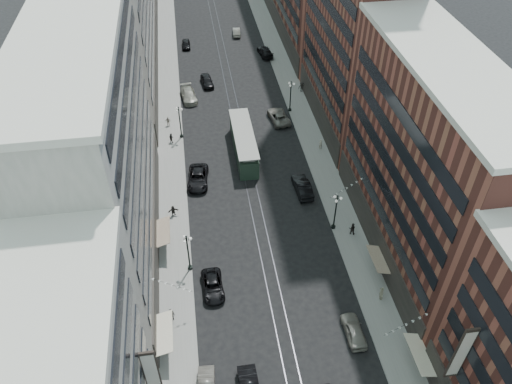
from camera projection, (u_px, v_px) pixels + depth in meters
ground at (236, 116)px, 83.47m from camera, size 220.00×220.00×0.00m
sidewalk_west at (169, 90)px, 89.60m from camera, size 4.00×180.00×0.15m
sidewalk_east at (289, 81)px, 92.04m from camera, size 4.00×180.00×0.15m
rail_west at (226, 86)px, 90.79m from camera, size 0.12×180.00×0.02m
rail_east at (233, 86)px, 90.94m from camera, size 0.12×180.00×0.02m
building_west_mid at (102, 155)px, 52.32m from camera, size 8.00×36.00×28.00m
building_east_mid at (424, 169)px, 53.71m from camera, size 8.00×30.00×24.00m
lamppost_sw_far at (188, 251)px, 56.71m from camera, size 1.03×1.14×5.52m
lamppost_sw_mid at (180, 121)px, 76.70m from camera, size 1.03×1.14×5.52m
lamppost_se_far at (336, 211)px, 61.71m from camera, size 1.03×1.14×5.52m
lamppost_se_mid at (291, 95)px, 82.43m from camera, size 1.03×1.14×5.52m
streetcar at (244, 144)px, 74.64m from camera, size 2.94×13.30×3.68m
car_2 at (213, 286)px, 56.04m from camera, size 2.50×5.12×1.40m
car_4 at (354, 330)px, 51.67m from camera, size 1.87×4.59×1.56m
pedestrian_2 at (171, 315)px, 52.83m from camera, size 0.93×0.74×1.69m
pedestrian_4 at (381, 293)px, 54.79m from camera, size 0.68×1.18×1.90m
car_7 at (198, 178)px, 70.03m from camera, size 3.41×6.26×1.66m
car_8 at (189, 95)px, 86.84m from camera, size 3.08×6.09×1.70m
car_9 at (186, 44)px, 102.21m from camera, size 1.68×4.09×1.39m
car_10 at (302, 187)px, 68.49m from camera, size 2.18×5.51×1.78m
car_11 at (279, 116)px, 81.85m from camera, size 3.46×6.17×1.63m
car_12 at (265, 52)px, 99.43m from camera, size 2.97×5.83×1.62m
car_13 at (207, 81)px, 90.62m from camera, size 2.44×4.97×1.63m
car_14 at (237, 32)px, 106.63m from camera, size 1.85×4.43×1.43m
pedestrian_5 at (173, 211)px, 64.90m from camera, size 1.46×0.67×1.51m
pedestrian_6 at (168, 121)px, 80.54m from camera, size 0.94×0.48×1.56m
pedestrian_7 at (352, 229)px, 62.33m from camera, size 0.95×0.74×1.73m
pedestrian_8 at (320, 144)px, 75.81m from camera, size 0.65×0.49×1.63m
pedestrian_9 at (302, 87)px, 88.41m from camera, size 1.24×0.53×1.91m
pedestrian_extra_0 at (171, 138)px, 77.12m from camera, size 0.82×0.81×1.54m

